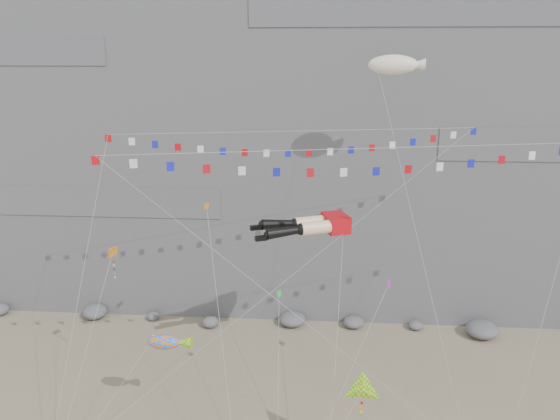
% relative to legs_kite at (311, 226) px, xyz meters
% --- Properties ---
extents(cliff, '(80.00, 28.00, 50.00)m').
position_rel_legs_kite_xyz_m(cliff, '(-1.81, 25.42, 11.32)').
color(cliff, slate).
rests_on(cliff, ground).
extents(talus_boulders, '(60.00, 3.00, 1.20)m').
position_rel_legs_kite_xyz_m(talus_boulders, '(-1.81, 10.42, -13.08)').
color(talus_boulders, slate).
rests_on(talus_boulders, ground).
extents(legs_kite, '(7.40, 16.27, 20.19)m').
position_rel_legs_kite_xyz_m(legs_kite, '(0.00, 0.00, 0.00)').
color(legs_kite, '#B80B13').
rests_on(legs_kite, ground).
extents(flag_banner_upper, '(28.99, 16.33, 28.66)m').
position_rel_legs_kite_xyz_m(flag_banner_upper, '(-1.07, 2.64, 6.52)').
color(flag_banner_upper, '#B80B13').
rests_on(flag_banner_upper, ground).
extents(flag_banner_lower, '(31.08, 8.17, 22.81)m').
position_rel_legs_kite_xyz_m(flag_banner_lower, '(3.11, -4.25, 6.42)').
color(flag_banner_lower, '#B80B13').
rests_on(flag_banner_lower, ground).
extents(harlequin_kite, '(3.18, 7.73, 14.22)m').
position_rel_legs_kite_xyz_m(harlequin_kite, '(-13.95, -2.89, -1.47)').
color(harlequin_kite, red).
rests_on(harlequin_kite, ground).
extents(fish_windsock, '(7.88, 5.93, 10.89)m').
position_rel_legs_kite_xyz_m(fish_windsock, '(-9.54, -6.41, -6.32)').
color(fish_windsock, orange).
rests_on(fish_windsock, ground).
extents(delta_kite, '(5.87, 5.19, 9.23)m').
position_rel_legs_kite_xyz_m(delta_kite, '(3.38, -9.49, -7.27)').
color(delta_kite, yellow).
rests_on(delta_kite, ground).
extents(blimp_windsock, '(7.13, 14.43, 28.74)m').
position_rel_legs_kite_xyz_m(blimp_windsock, '(6.01, 5.39, 11.26)').
color(blimp_windsock, '#FBEACE').
rests_on(blimp_windsock, ground).
extents(small_kite_a, '(4.60, 12.99, 19.87)m').
position_rel_legs_kite_xyz_m(small_kite_a, '(-7.54, -0.51, 0.94)').
color(small_kite_a, orange).
rests_on(small_kite_a, ground).
extents(small_kite_b, '(6.88, 10.61, 15.23)m').
position_rel_legs_kite_xyz_m(small_kite_b, '(5.63, -1.42, -4.01)').
color(small_kite_b, '#B422C6').
rests_on(small_kite_b, ground).
extents(small_kite_c, '(1.21, 10.71, 14.22)m').
position_rel_legs_kite_xyz_m(small_kite_c, '(-2.02, -4.22, -3.91)').
color(small_kite_c, green).
rests_on(small_kite_c, ground).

